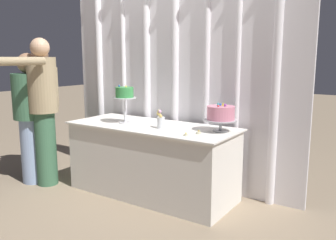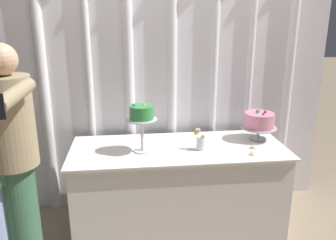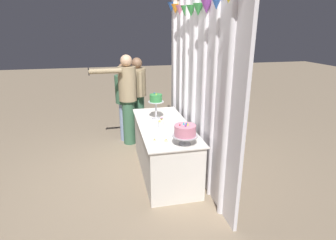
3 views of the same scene
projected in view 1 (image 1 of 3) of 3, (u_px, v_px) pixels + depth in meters
ground_plane at (146, 197)px, 3.75m from camera, size 24.00×24.00×0.00m
draped_curtain at (174, 56)px, 3.97m from camera, size 2.94×0.15×2.81m
cake_table at (152, 160)px, 3.77m from camera, size 1.80×0.74×0.75m
cake_display_nearleft at (125, 95)px, 3.77m from camera, size 0.24×0.24×0.41m
cake_display_nearright at (221, 114)px, 3.36m from camera, size 0.31×0.31×0.28m
flower_vase at (161, 121)px, 3.53m from camera, size 0.10×0.08×0.18m
tealight_far_left at (186, 135)px, 3.21m from camera, size 0.04×0.04×0.03m
tealight_near_left at (199, 133)px, 3.28m from camera, size 0.05×0.05×0.04m
guest_man_pink_jacket at (43, 106)px, 4.32m from camera, size 0.48×0.36×1.57m
guest_man_dark_suit at (31, 115)px, 4.08m from camera, size 0.54×0.43×1.49m
guest_girl_blue_dress at (43, 105)px, 3.96m from camera, size 0.44×0.86×1.65m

